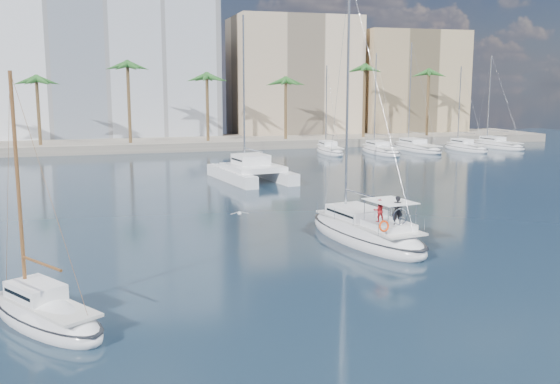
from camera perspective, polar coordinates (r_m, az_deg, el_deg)
name	(u,v)px	position (r m, az deg, el deg)	size (l,w,h in m)	color
ground	(291,256)	(33.72, 1.01, -5.90)	(160.00, 160.00, 0.00)	black
quay	(168,143)	(92.89, -10.23, 4.39)	(120.00, 14.00, 1.20)	gray
building_modern	(79,53)	(104.14, -17.92, 12.03)	(42.00, 16.00, 28.00)	white
building_beige	(293,79)	(105.84, 1.18, 10.28)	(20.00, 14.00, 20.00)	beige
building_tan_right	(406,85)	(111.66, 11.48, 9.55)	(18.00, 12.00, 18.00)	tan
palm_centre	(169,76)	(88.53, -10.15, 10.41)	(3.60, 3.60, 12.30)	brown
palm_right	(393,77)	(98.23, 10.32, 10.33)	(3.60, 3.60, 12.30)	brown
main_sloop	(365,232)	(37.21, 7.81, -3.67)	(5.18, 11.29, 16.15)	white
small_sloop	(45,315)	(26.03, -20.68, -10.46)	(5.72, 7.20, 10.23)	white
catamaran	(251,169)	(60.05, -2.64, 2.13)	(6.91, 11.30, 15.63)	white
seagull	(239,213)	(39.72, -3.73, -1.95)	(1.19, 0.51, 0.22)	silver
moored_yacht_a	(330,153)	(83.94, 4.56, 3.54)	(2.72, 9.35, 11.90)	white
moored_yacht_b	(380,154)	(84.65, 9.17, 3.49)	(3.14, 10.78, 13.72)	white
moored_yacht_c	(417,151)	(89.36, 12.40, 3.72)	(3.55, 12.21, 15.54)	white
moored_yacht_d	(466,151)	(90.96, 16.61, 3.64)	(2.72, 9.35, 11.90)	white
moored_yacht_e	(497,148)	(96.25, 19.23, 3.82)	(3.14, 10.78, 13.72)	white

